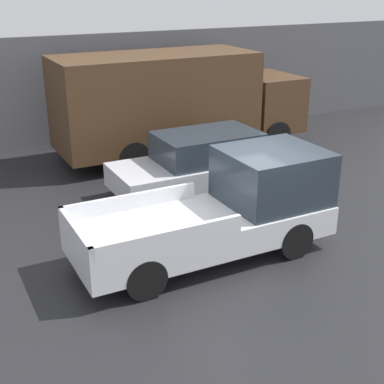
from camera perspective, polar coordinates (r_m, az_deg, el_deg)
name	(u,v)px	position (r m, az deg, el deg)	size (l,w,h in m)	color
ground_plane	(243,252)	(11.37, 5.43, -6.41)	(60.00, 60.00, 0.00)	#232326
building_wall	(100,90)	(18.66, -9.81, 10.66)	(28.00, 0.15, 3.70)	#56565B
pickup_truck	(228,209)	(11.00, 3.85, -1.78)	(5.32, 2.01, 2.07)	silver
car	(204,163)	(14.13, 1.27, 3.16)	(4.80, 1.95, 1.64)	silver
delivery_truck	(175,101)	(17.22, -1.84, 9.71)	(8.19, 2.60, 3.25)	#4C331E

